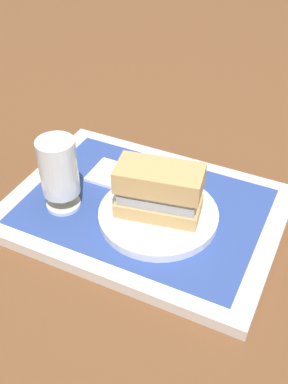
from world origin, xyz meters
TOP-DOWN VIEW (x-y plane):
  - ground_plane at (0.00, 0.00)m, footprint 3.00×3.00m
  - tray at (0.00, 0.00)m, footprint 0.44×0.32m
  - placemat at (0.00, 0.00)m, footprint 0.38×0.27m
  - plate at (-0.03, 0.02)m, footprint 0.19×0.19m
  - sandwich at (-0.03, 0.02)m, footprint 0.14×0.09m
  - beer_glass at (0.12, 0.06)m, footprint 0.06×0.06m
  - napkin_folded at (0.08, -0.05)m, footprint 0.09×0.07m

SIDE VIEW (x-z plane):
  - ground_plane at x=0.00m, z-range 0.00..0.00m
  - tray at x=0.00m, z-range 0.00..0.02m
  - placemat at x=0.00m, z-range 0.02..0.02m
  - napkin_folded at x=0.08m, z-range 0.02..0.03m
  - plate at x=-0.03m, z-range 0.02..0.04m
  - sandwich at x=-0.03m, z-range 0.04..0.12m
  - beer_glass at x=0.12m, z-range 0.03..0.15m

